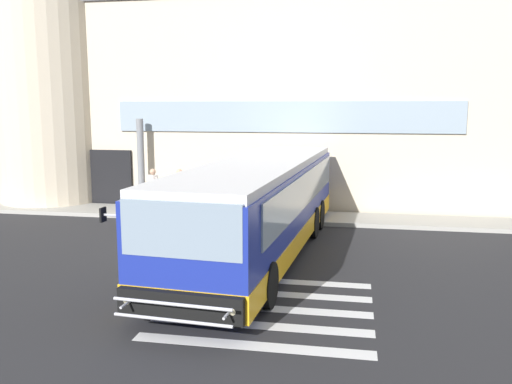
{
  "coord_description": "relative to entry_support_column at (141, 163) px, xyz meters",
  "views": [
    {
      "loc": [
        3.69,
        -14.83,
        4.26
      ],
      "look_at": [
        0.66,
        1.78,
        1.5
      ],
      "focal_mm": 37.52,
      "sensor_mm": 36.0,
      "label": 1
    }
  ],
  "objects": [
    {
      "name": "passenger_near_column",
      "position": [
        0.8,
        -0.8,
        -0.85
      ],
      "size": [
        0.5,
        0.4,
        1.68
      ],
      "color": "#2D2D33",
      "rests_on": "boarding_curb"
    },
    {
      "name": "passenger_by_doorway",
      "position": [
        1.84,
        -0.7,
        -0.85
      ],
      "size": [
        0.5,
        0.4,
        1.68
      ],
      "color": "#2D2D33",
      "rests_on": "boarding_curb"
    },
    {
      "name": "bay_paint_stripes",
      "position": [
        6.7,
        -9.6,
        -1.93
      ],
      "size": [
        4.4,
        3.96,
        0.01
      ],
      "color": "silver",
      "rests_on": "ground"
    },
    {
      "name": "passenger_at_curb_edge",
      "position": [
        3.01,
        -1.13,
        -0.85
      ],
      "size": [
        0.38,
        0.52,
        1.68
      ],
      "color": "#4C4233",
      "rests_on": "boarding_curb"
    },
    {
      "name": "entry_support_column",
      "position": [
        0.0,
        0.0,
        0.0
      ],
      "size": [
        0.28,
        0.28,
        3.56
      ],
      "primitive_type": "cylinder",
      "color": "slate",
      "rests_on": "boarding_curb"
    },
    {
      "name": "terminal_building",
      "position": [
        4.02,
        6.19,
        2.39
      ],
      "size": [
        21.31,
        13.8,
        8.66
      ],
      "color": "beige",
      "rests_on": "ground"
    },
    {
      "name": "boarding_curb",
      "position": [
        4.7,
        -0.6,
        -1.86
      ],
      "size": [
        23.51,
        2.0,
        0.15
      ],
      "primitive_type": "cube",
      "color": "#9E9B93",
      "rests_on": "ground"
    },
    {
      "name": "ground_plane",
      "position": [
        4.7,
        -5.4,
        -1.94
      ],
      "size": [
        80.0,
        90.0,
        0.02
      ],
      "primitive_type": "cube",
      "color": "#232326",
      "rests_on": "ground"
    },
    {
      "name": "bus_main_foreground",
      "position": [
        5.81,
        -5.64,
        -0.6
      ],
      "size": [
        3.88,
        11.94,
        2.7
      ],
      "color": "navy",
      "rests_on": "ground"
    }
  ]
}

